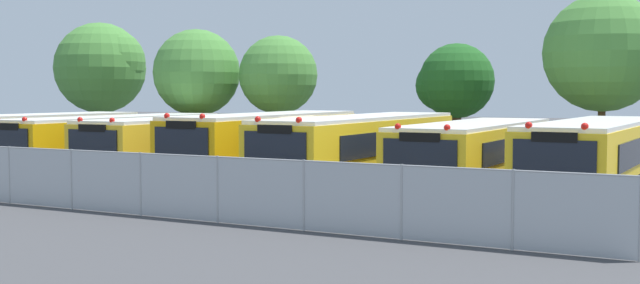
{
  "coord_description": "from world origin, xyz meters",
  "views": [
    {
      "loc": [
        15.07,
        -24.68,
        3.35
      ],
      "look_at": [
        1.98,
        0.0,
        1.6
      ],
      "focal_mm": 45.07,
      "sensor_mm": 36.0,
      "label": 1
    }
  ],
  "objects_px": {
    "school_bus_6": "(597,159)",
    "tree_0": "(104,66)",
    "school_bus_2": "(184,145)",
    "school_bus_4": "(362,149)",
    "tree_1": "(197,74)",
    "tree_4": "(601,53)",
    "tree_2": "(275,76)",
    "school_bus_5": "(476,155)",
    "school_bus_3": "(267,146)",
    "school_bus_0": "(43,139)",
    "school_bus_1": "(116,142)",
    "tree_3": "(453,83)"
  },
  "relations": [
    {
      "from": "school_bus_5",
      "to": "tree_4",
      "type": "height_order",
      "value": "tree_4"
    },
    {
      "from": "school_bus_6",
      "to": "tree_1",
      "type": "xyz_separation_m",
      "value": [
        -20.0,
        7.52,
        2.83
      ]
    },
    {
      "from": "school_bus_1",
      "to": "school_bus_2",
      "type": "height_order",
      "value": "school_bus_2"
    },
    {
      "from": "school_bus_2",
      "to": "tree_2",
      "type": "distance_m",
      "value": 8.7
    },
    {
      "from": "school_bus_5",
      "to": "school_bus_6",
      "type": "xyz_separation_m",
      "value": [
        3.77,
        -0.42,
        0.06
      ]
    },
    {
      "from": "school_bus_2",
      "to": "tree_0",
      "type": "bearing_deg",
      "value": -37.12
    },
    {
      "from": "school_bus_4",
      "to": "tree_0",
      "type": "relative_size",
      "value": 1.59
    },
    {
      "from": "school_bus_6",
      "to": "tree_0",
      "type": "xyz_separation_m",
      "value": [
        -27.74,
        9.36,
        3.37
      ]
    },
    {
      "from": "school_bus_2",
      "to": "school_bus_3",
      "type": "bearing_deg",
      "value": 178.48
    },
    {
      "from": "school_bus_4",
      "to": "tree_4",
      "type": "relative_size",
      "value": 1.58
    },
    {
      "from": "school_bus_0",
      "to": "school_bus_2",
      "type": "distance_m",
      "value": 7.42
    },
    {
      "from": "school_bus_2",
      "to": "tree_3",
      "type": "xyz_separation_m",
      "value": [
        7.31,
        9.91,
        2.43
      ]
    },
    {
      "from": "school_bus_3",
      "to": "school_bus_6",
      "type": "bearing_deg",
      "value": 178.33
    },
    {
      "from": "tree_0",
      "to": "tree_2",
      "type": "relative_size",
      "value": 1.19
    },
    {
      "from": "school_bus_4",
      "to": "school_bus_1",
      "type": "bearing_deg",
      "value": -0.64
    },
    {
      "from": "school_bus_6",
      "to": "school_bus_0",
      "type": "bearing_deg",
      "value": 1.65
    },
    {
      "from": "school_bus_4",
      "to": "tree_0",
      "type": "height_order",
      "value": "tree_0"
    },
    {
      "from": "tree_1",
      "to": "tree_4",
      "type": "xyz_separation_m",
      "value": [
        18.65,
        1.72,
        0.68
      ]
    },
    {
      "from": "tree_0",
      "to": "school_bus_6",
      "type": "bearing_deg",
      "value": -18.64
    },
    {
      "from": "school_bus_0",
      "to": "school_bus_5",
      "type": "distance_m",
      "value": 18.73
    },
    {
      "from": "school_bus_0",
      "to": "school_bus_4",
      "type": "bearing_deg",
      "value": -178.14
    },
    {
      "from": "school_bus_4",
      "to": "tree_0",
      "type": "distance_m",
      "value": 22.42
    },
    {
      "from": "school_bus_1",
      "to": "tree_3",
      "type": "bearing_deg",
      "value": -137.94
    },
    {
      "from": "tree_1",
      "to": "tree_2",
      "type": "bearing_deg",
      "value": 10.56
    },
    {
      "from": "school_bus_0",
      "to": "tree_3",
      "type": "height_order",
      "value": "tree_3"
    },
    {
      "from": "school_bus_4",
      "to": "tree_3",
      "type": "xyz_separation_m",
      "value": [
        -0.16,
        9.91,
        2.36
      ]
    },
    {
      "from": "tree_1",
      "to": "tree_2",
      "type": "distance_m",
      "value": 4.1
    },
    {
      "from": "school_bus_2",
      "to": "school_bus_0",
      "type": "bearing_deg",
      "value": -0.52
    },
    {
      "from": "school_bus_1",
      "to": "tree_3",
      "type": "xyz_separation_m",
      "value": [
        10.92,
        9.69,
        2.44
      ]
    },
    {
      "from": "school_bus_2",
      "to": "tree_3",
      "type": "relative_size",
      "value": 1.84
    },
    {
      "from": "school_bus_3",
      "to": "tree_0",
      "type": "distance_m",
      "value": 19.14
    },
    {
      "from": "school_bus_4",
      "to": "school_bus_2",
      "type": "bearing_deg",
      "value": 0.54
    },
    {
      "from": "school_bus_2",
      "to": "school_bus_4",
      "type": "distance_m",
      "value": 7.47
    },
    {
      "from": "school_bus_4",
      "to": "school_bus_6",
      "type": "bearing_deg",
      "value": 179.97
    },
    {
      "from": "school_bus_3",
      "to": "school_bus_1",
      "type": "bearing_deg",
      "value": -3.59
    },
    {
      "from": "school_bus_0",
      "to": "tree_2",
      "type": "bearing_deg",
      "value": -126.69
    },
    {
      "from": "school_bus_5",
      "to": "tree_4",
      "type": "distance_m",
      "value": 9.82
    },
    {
      "from": "tree_0",
      "to": "tree_3",
      "type": "height_order",
      "value": "tree_0"
    },
    {
      "from": "school_bus_1",
      "to": "school_bus_3",
      "type": "bearing_deg",
      "value": 178.4
    },
    {
      "from": "school_bus_3",
      "to": "school_bus_0",
      "type": "bearing_deg",
      "value": -1.46
    },
    {
      "from": "tree_3",
      "to": "school_bus_5",
      "type": "bearing_deg",
      "value": -67.34
    },
    {
      "from": "school_bus_1",
      "to": "school_bus_3",
      "type": "height_order",
      "value": "school_bus_3"
    },
    {
      "from": "school_bus_4",
      "to": "tree_0",
      "type": "xyz_separation_m",
      "value": [
        -20.13,
        9.28,
        3.35
      ]
    },
    {
      "from": "school_bus_2",
      "to": "school_bus_6",
      "type": "distance_m",
      "value": 15.07
    },
    {
      "from": "school_bus_4",
      "to": "school_bus_6",
      "type": "distance_m",
      "value": 7.61
    },
    {
      "from": "school_bus_4",
      "to": "school_bus_5",
      "type": "distance_m",
      "value": 3.85
    },
    {
      "from": "tree_0",
      "to": "tree_3",
      "type": "bearing_deg",
      "value": 1.81
    },
    {
      "from": "tree_1",
      "to": "tree_4",
      "type": "distance_m",
      "value": 18.74
    },
    {
      "from": "school_bus_1",
      "to": "tree_1",
      "type": "height_order",
      "value": "tree_1"
    },
    {
      "from": "tree_1",
      "to": "school_bus_3",
      "type": "bearing_deg",
      "value": -40.89
    }
  ]
}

